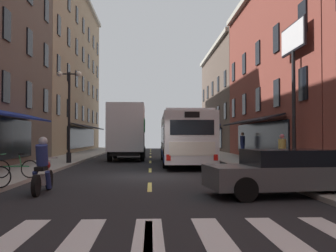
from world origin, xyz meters
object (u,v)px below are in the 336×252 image
at_px(sedan_near, 284,172).
at_px(street_lamp_twin, 69,112).
at_px(bicycle_near, 16,168).
at_px(motorcycle_rider, 43,169).
at_px(transit_bus, 183,138).
at_px(billboard_sign, 293,57).
at_px(pedestrian_far, 282,151).
at_px(box_truck, 128,132).
at_px(sedan_mid, 131,147).
at_px(pedestrian_mid, 243,144).

xyz_separation_m(sedan_near, street_lamp_twin, (-8.53, 12.31, 2.44)).
distance_m(bicycle_near, street_lamp_twin, 8.90).
bearing_deg(sedan_near, bicycle_near, 156.44).
relative_size(sedan_near, motorcycle_rider, 2.12).
height_order(transit_bus, motorcycle_rider, transit_bus).
bearing_deg(billboard_sign, pedestrian_far, -151.42).
height_order(sedan_near, motorcycle_rider, motorcycle_rider).
relative_size(sedan_near, bicycle_near, 2.56).
xyz_separation_m(box_truck, street_lamp_twin, (-3.12, -5.13, 1.14)).
bearing_deg(bicycle_near, street_lamp_twin, 88.71).
distance_m(transit_bus, street_lamp_twin, 7.01).
height_order(box_truck, pedestrian_far, box_truck).
bearing_deg(pedestrian_far, box_truck, -88.72).
xyz_separation_m(motorcycle_rider, bicycle_near, (-1.81, 3.03, -0.21)).
height_order(sedan_mid, bicycle_near, sedan_mid).
bearing_deg(sedan_near, box_truck, 107.23).
distance_m(sedan_mid, pedestrian_far, 22.28).
height_order(pedestrian_mid, pedestrian_far, pedestrian_mid).
bearing_deg(sedan_near, street_lamp_twin, 124.72).
bearing_deg(sedan_mid, billboard_sign, -66.24).
xyz_separation_m(sedan_mid, pedestrian_far, (8.22, -20.70, 0.33)).
relative_size(billboard_sign, sedan_near, 1.62).
distance_m(bicycle_near, pedestrian_far, 11.92).
bearing_deg(box_truck, pedestrian_far, -50.85).
bearing_deg(bicycle_near, sedan_near, -23.56).
height_order(billboard_sign, street_lamp_twin, billboard_sign).
bearing_deg(pedestrian_far, motorcycle_rider, -1.80).
height_order(transit_bus, sedan_near, transit_bus).
distance_m(box_truck, pedestrian_far, 12.64).
distance_m(sedan_near, bicycle_near, 9.52).
bearing_deg(box_truck, street_lamp_twin, -121.33).
relative_size(transit_bus, motorcycle_rider, 5.84).
distance_m(billboard_sign, motorcycle_rider, 13.45).
relative_size(transit_bus, box_truck, 1.68).
height_order(billboard_sign, transit_bus, billboard_sign).
bearing_deg(motorcycle_rider, sedan_mid, 87.42).
bearing_deg(box_truck, sedan_mid, 91.37).
bearing_deg(bicycle_near, billboard_sign, 19.54).
xyz_separation_m(box_truck, sedan_near, (5.41, -17.44, -1.29)).
height_order(transit_bus, sedan_mid, transit_bus).
relative_size(box_truck, motorcycle_rider, 3.47).
bearing_deg(sedan_mid, pedestrian_mid, -50.99).
height_order(sedan_near, bicycle_near, sedan_near).
relative_size(box_truck, sedan_near, 1.64).
bearing_deg(sedan_near, motorcycle_rider, 173.58).
distance_m(box_truck, pedestrian_mid, 8.44).
height_order(sedan_mid, street_lamp_twin, street_lamp_twin).
height_order(billboard_sign, sedan_mid, billboard_sign).
relative_size(sedan_mid, street_lamp_twin, 0.85).
bearing_deg(billboard_sign, sedan_near, -112.09).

